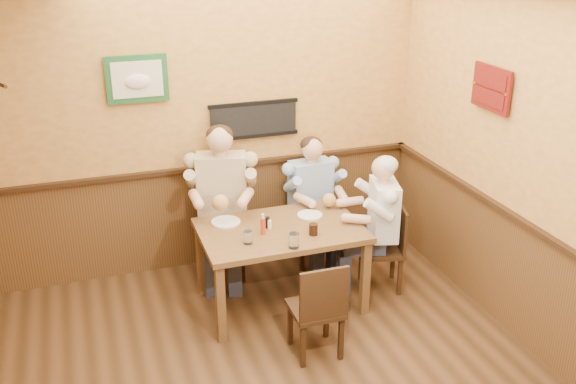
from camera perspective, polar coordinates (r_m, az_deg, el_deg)
The scene contains 17 objects.
room at distance 3.83m, azimuth -4.03°, elevation -0.21°, with size 5.02×5.03×2.81m.
dining_table at distance 5.59m, azimuth -0.65°, elevation -4.06°, with size 1.40×0.90×0.75m.
chair_back_left at distance 6.19m, azimuth -5.74°, elevation -3.29°, with size 0.44×0.44×0.95m, color #352110, non-canonical shape.
chair_back_right at distance 6.42m, azimuth 1.97°, elevation -2.81°, with size 0.38×0.38×0.83m, color #352110, non-canonical shape.
chair_right_end at distance 6.01m, azimuth 8.30°, elevation -4.93°, with size 0.38×0.38×0.82m, color #352110, non-canonical shape.
chair_near_side at distance 5.08m, azimuth 2.47°, elevation -10.12°, with size 0.39×0.39×0.84m, color #352110, non-canonical shape.
diner_tan_shirt at distance 6.11m, azimuth -5.82°, elevation -1.57°, with size 0.63×0.63×1.36m, color #D0B88F, non-canonical shape.
diner_blue_polo at distance 6.34m, azimuth 1.99°, elevation -1.36°, with size 0.55×0.55×1.18m, color #89A5CE, non-canonical shape.
diner_white_elder at distance 5.93m, azimuth 8.40°, elevation -3.43°, with size 0.54×0.54×1.17m, color silver, non-canonical shape.
water_glass_left at distance 5.27m, azimuth -3.59°, elevation -4.04°, with size 0.07×0.07×0.11m, color white.
water_glass_mid at distance 5.19m, azimuth 0.53°, elevation -4.34°, with size 0.09×0.09×0.13m, color white.
cola_tumbler at distance 5.42m, azimuth 2.27°, elevation -3.34°, with size 0.08×0.08×0.10m, color black.
hot_sauce_bottle at distance 5.41m, azimuth -2.24°, elevation -2.97°, with size 0.04×0.04×0.17m, color red.
salt_shaker at distance 5.52m, azimuth -1.65°, elevation -2.92°, with size 0.03×0.03×0.08m, color silver.
pepper_shaker at distance 5.54m, azimuth -1.84°, elevation -2.72°, with size 0.04×0.04×0.10m, color black.
plate_far_left at distance 5.67m, azimuth -5.55°, elevation -2.66°, with size 0.26×0.26×0.02m, color silver.
plate_far_right at distance 5.78m, azimuth 1.95°, elevation -2.06°, with size 0.23×0.23×0.02m, color silver.
Camera 1 is at (-0.75, -3.25, 3.17)m, focal length 40.00 mm.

